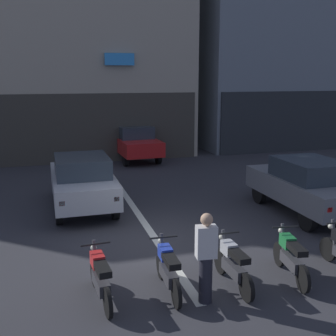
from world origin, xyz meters
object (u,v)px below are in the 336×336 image
Objects in this scene: motorcycle_red_row_leftmost at (100,277)px; motorcycle_silver_row_centre at (233,264)px; car_red_down_street at (134,141)px; motorcycle_blue_row_left_mid at (168,269)px; car_grey_parked_kerbside at (306,184)px; motorcycle_green_row_right_mid at (291,256)px; person_by_motorcycles at (206,257)px; car_silver_crossing_near at (82,180)px.

motorcycle_red_row_leftmost is 1.00× the size of motorcycle_silver_row_centre.
motorcycle_blue_row_left_mid is (-2.02, -12.77, -0.43)m from car_red_down_street.
motorcycle_silver_row_centre is (-0.76, -12.92, -0.43)m from car_red_down_street.
car_grey_parked_kerbside is 2.46× the size of motorcycle_red_row_leftmost.
motorcycle_red_row_leftmost and motorcycle_silver_row_centre have the same top height.
car_grey_parked_kerbside reaches higher than motorcycle_green_row_right_mid.
person_by_motorcycles reaches higher than car_grey_parked_kerbside.
car_silver_crossing_near is at bearing 104.64° from person_by_motorcycles.
motorcycle_silver_row_centre is (1.26, -0.14, 0.00)m from motorcycle_blue_row_left_mid.
car_grey_parked_kerbside is 5.22m from motorcycle_silver_row_centre.
person_by_motorcycles is (-1.48, -13.32, -0.03)m from car_red_down_street.
motorcycle_green_row_right_mid is (2.51, -0.15, 0.00)m from motorcycle_blue_row_left_mid.
car_silver_crossing_near is at bearing -113.44° from car_red_down_street.
motorcycle_blue_row_left_mid is 1.26m from motorcycle_silver_row_centre.
motorcycle_silver_row_centre is (-3.91, -3.44, -0.43)m from car_grey_parked_kerbside.
person_by_motorcycles is (0.54, -0.55, 0.40)m from motorcycle_blue_row_left_mid.
person_by_motorcycles is at bearing -75.36° from car_silver_crossing_near.
car_red_down_street is at bearing 92.19° from motorcycle_green_row_right_mid.
person_by_motorcycles reaches higher than car_red_down_street.
car_red_down_street is at bearing 81.01° from motorcycle_blue_row_left_mid.
motorcycle_green_row_right_mid is (1.26, -0.01, 0.00)m from motorcycle_silver_row_centre.
car_red_down_street is 2.50× the size of motorcycle_blue_row_left_mid.
motorcycle_red_row_leftmost is 1.00× the size of motorcycle_blue_row_left_mid.
car_grey_parked_kerbside is 4.37m from motorcycle_green_row_right_mid.
motorcycle_silver_row_centre is 1.01× the size of motorcycle_green_row_right_mid.
car_red_down_street is at bearing 86.61° from motorcycle_silver_row_centre.
car_red_down_street is 12.94m from motorcycle_green_row_right_mid.
motorcycle_silver_row_centre is at bearing 29.59° from person_by_motorcycles.
motorcycle_red_row_leftmost is 1.93m from person_by_motorcycles.
car_grey_parked_kerbside is at bearing 32.53° from motorcycle_blue_row_left_mid.
car_silver_crossing_near is 2.46× the size of person_by_motorcycles.
person_by_motorcycles is at bearing -45.50° from motorcycle_blue_row_left_mid.
motorcycle_blue_row_left_mid is 1.00× the size of person_by_motorcycles.
motorcycle_silver_row_centre is at bearing -4.00° from motorcycle_red_row_leftmost.
car_silver_crossing_near is 5.75m from motorcycle_blue_row_left_mid.
motorcycle_red_row_leftmost is at bearing 178.53° from motorcycle_blue_row_left_mid.
motorcycle_red_row_leftmost is at bearing -91.86° from car_silver_crossing_near.
car_grey_parked_kerbside reaches higher than motorcycle_silver_row_centre.
person_by_motorcycles is (1.80, -0.58, 0.40)m from motorcycle_red_row_leftmost.
car_silver_crossing_near reaches higher than motorcycle_silver_row_centre.
car_silver_crossing_near is 1.00× the size of car_grey_parked_kerbside.
car_grey_parked_kerbside and car_red_down_street have the same top height.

